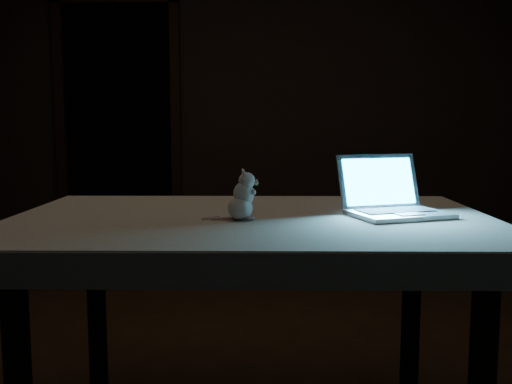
# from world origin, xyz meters

# --- Properties ---
(floor) EXTENTS (5.00, 5.00, 0.00)m
(floor) POSITION_xyz_m (0.00, 0.00, 0.00)
(floor) COLOR black
(floor) RESTS_ON ground
(back_wall) EXTENTS (4.50, 0.04, 2.60)m
(back_wall) POSITION_xyz_m (0.00, 2.50, 1.30)
(back_wall) COLOR black
(back_wall) RESTS_ON ground
(doorway) EXTENTS (1.06, 0.36, 2.13)m
(doorway) POSITION_xyz_m (-1.10, 2.50, 1.06)
(doorway) COLOR black
(doorway) RESTS_ON back_wall
(table) EXTENTS (1.43, 0.93, 0.76)m
(table) POSITION_xyz_m (0.13, -0.56, 0.38)
(table) COLOR black
(table) RESTS_ON floor
(tablecloth) EXTENTS (1.63, 1.20, 0.09)m
(tablecloth) POSITION_xyz_m (0.22, -0.59, 0.73)
(tablecloth) COLOR beige
(tablecloth) RESTS_ON table
(laptop) EXTENTS (0.36, 0.34, 0.20)m
(laptop) POSITION_xyz_m (0.59, -0.56, 0.87)
(laptop) COLOR silver
(laptop) RESTS_ON tablecloth
(plush_mouse) EXTENTS (0.12, 0.12, 0.15)m
(plush_mouse) POSITION_xyz_m (0.10, -0.64, 0.85)
(plush_mouse) COLOR silver
(plush_mouse) RESTS_ON tablecloth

